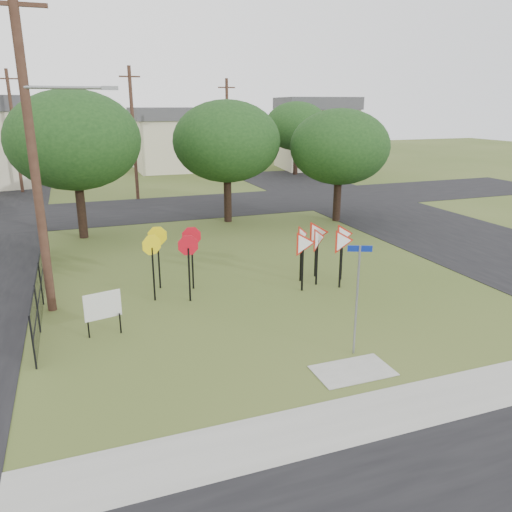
{
  "coord_description": "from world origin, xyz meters",
  "views": [
    {
      "loc": [
        -6.22,
        -12.17,
        6.53
      ],
      "look_at": [
        -0.66,
        3.0,
        1.6
      ],
      "focal_mm": 35.0,
      "sensor_mm": 36.0,
      "label": 1
    }
  ],
  "objects": [
    {
      "name": "stop_sign_cluster",
      "position": [
        -3.21,
        4.52,
        1.76
      ],
      "size": [
        2.23,
        1.73,
        2.36
      ],
      "color": "black",
      "rests_on": "ground"
    },
    {
      "name": "yield_sign_cluster",
      "position": [
        2.18,
        3.78,
        1.68
      ],
      "size": [
        2.92,
        1.58,
        2.28
      ],
      "color": "black",
      "rests_on": "ground"
    },
    {
      "name": "utility_pole_main",
      "position": [
        -7.24,
        4.5,
        5.21
      ],
      "size": [
        3.55,
        0.33,
        10.0
      ],
      "color": "#492E22",
      "rests_on": "ground"
    },
    {
      "name": "curb_pad",
      "position": [
        0.0,
        -2.4,
        0.01
      ],
      "size": [
        2.0,
        1.2,
        0.02
      ],
      "primitive_type": "cube",
      "color": "gray",
      "rests_on": "ground"
    },
    {
      "name": "tree_far_right",
      "position": [
        14.0,
        32.0,
        4.54
      ],
      "size": [
        6.0,
        6.0,
        6.8
      ],
      "color": "black",
      "rests_on": "ground"
    },
    {
      "name": "ground",
      "position": [
        0.0,
        0.0,
        0.0
      ],
      "size": [
        140.0,
        140.0,
        0.0
      ],
      "primitive_type": "plane",
      "color": "#3C4E1D"
    },
    {
      "name": "far_pole_b",
      "position": [
        6.0,
        28.0,
        4.35
      ],
      "size": [
        1.4,
        0.24,
        8.5
      ],
      "color": "#492E22",
      "rests_on": "ground"
    },
    {
      "name": "tree_near_mid",
      "position": [
        2.0,
        15.0,
        4.54
      ],
      "size": [
        6.0,
        6.0,
        6.8
      ],
      "color": "black",
      "rests_on": "ground"
    },
    {
      "name": "tree_near_right",
      "position": [
        8.0,
        13.0,
        4.22
      ],
      "size": [
        5.6,
        5.6,
        6.33
      ],
      "color": "black",
      "rests_on": "ground"
    },
    {
      "name": "info_board",
      "position": [
        -5.79,
        1.92,
        0.9
      ],
      "size": [
        1.06,
        0.29,
        1.35
      ],
      "color": "black",
      "rests_on": "ground"
    },
    {
      "name": "street_far",
      "position": [
        0.0,
        20.0,
        0.01
      ],
      "size": [
        60.0,
        8.0,
        0.02
      ],
      "primitive_type": "cube",
      "color": "black",
      "rests_on": "ground"
    },
    {
      "name": "tree_near_left",
      "position": [
        -6.0,
        14.0,
        4.86
      ],
      "size": [
        6.4,
        6.4,
        7.27
      ],
      "color": "black",
      "rests_on": "ground"
    },
    {
      "name": "fence_run",
      "position": [
        -7.6,
        6.25,
        0.78
      ],
      "size": [
        0.05,
        11.55,
        1.5
      ],
      "color": "black",
      "rests_on": "ground"
    },
    {
      "name": "house_mid",
      "position": [
        4.0,
        40.0,
        3.15
      ],
      "size": [
        8.4,
        8.4,
        6.2
      ],
      "color": "beige",
      "rests_on": "ground"
    },
    {
      "name": "street_right",
      "position": [
        12.0,
        10.0,
        0.01
      ],
      "size": [
        8.0,
        50.0,
        0.02
      ],
      "primitive_type": "cube",
      "color": "black",
      "rests_on": "ground"
    },
    {
      "name": "street_name_sign",
      "position": [
        0.52,
        -1.55,
        1.75
      ],
      "size": [
        0.59,
        0.27,
        3.06
      ],
      "color": "gray",
      "rests_on": "ground"
    },
    {
      "name": "far_pole_c",
      "position": [
        -10.0,
        30.0,
        4.6
      ],
      "size": [
        1.4,
        0.24,
        9.0
      ],
      "color": "#492E22",
      "rests_on": "ground"
    },
    {
      "name": "far_pole_a",
      "position": [
        -2.0,
        24.0,
        4.6
      ],
      "size": [
        1.4,
        0.24,
        9.0
      ],
      "color": "#492E22",
      "rests_on": "ground"
    },
    {
      "name": "sidewalk",
      "position": [
        0.0,
        -4.2,
        0.01
      ],
      "size": [
        30.0,
        1.6,
        0.02
      ],
      "primitive_type": "cube",
      "color": "gray",
      "rests_on": "ground"
    },
    {
      "name": "planting_strip",
      "position": [
        0.0,
        -5.4,
        0.01
      ],
      "size": [
        30.0,
        0.8,
        0.02
      ],
      "primitive_type": "cube",
      "color": "#3C4E1D",
      "rests_on": "ground"
    },
    {
      "name": "house_right",
      "position": [
        18.0,
        36.0,
        3.65
      ],
      "size": [
        8.3,
        8.3,
        7.2
      ],
      "color": "beige",
      "rests_on": "ground"
    }
  ]
}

